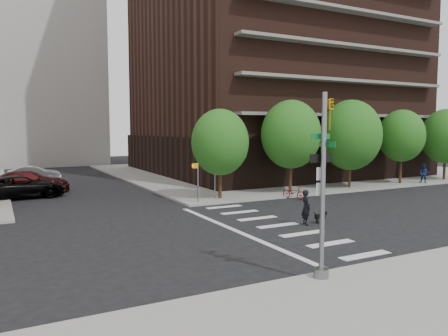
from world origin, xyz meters
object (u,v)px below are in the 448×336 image
(parked_car_maroon, at_px, (29,182))
(parked_car_silver, at_px, (35,174))
(scooter, at_px, (294,192))
(pedestrian_far, at_px, (424,173))
(dog_walker, at_px, (306,207))
(traffic_signal, at_px, (323,200))
(parked_car_black, at_px, (22,187))

(parked_car_maroon, height_order, parked_car_silver, parked_car_maroon)
(scooter, height_order, pedestrian_far, pedestrian_far)
(dog_walker, relative_size, pedestrian_far, 1.08)
(traffic_signal, distance_m, pedestrian_far, 28.62)
(parked_car_silver, xyz_separation_m, scooter, (15.46, -19.33, -0.28))
(parked_car_maroon, relative_size, scooter, 3.22)
(parked_car_maroon, xyz_separation_m, scooter, (16.39, -11.88, -0.38))
(parked_car_black, relative_size, scooter, 3.24)
(dog_walker, height_order, pedestrian_far, pedestrian_far)
(parked_car_silver, bearing_deg, dog_walker, -154.47)
(scooter, xyz_separation_m, pedestrian_far, (15.01, 1.00, 0.52))
(parked_car_silver, height_order, pedestrian_far, pedestrian_far)
(traffic_signal, relative_size, parked_car_black, 1.01)
(traffic_signal, height_order, pedestrian_far, traffic_signal)
(scooter, bearing_deg, parked_car_black, 133.80)
(parked_car_black, height_order, dog_walker, dog_walker)
(parked_car_silver, distance_m, scooter, 24.76)
(parked_car_black, distance_m, parked_car_silver, 10.13)
(traffic_signal, relative_size, dog_walker, 3.27)
(traffic_signal, distance_m, parked_car_silver, 33.94)
(dog_walker, xyz_separation_m, pedestrian_far, (19.48, 8.04, 0.09))
(parked_car_black, distance_m, dog_walker, 20.63)
(parked_car_black, bearing_deg, scooter, -123.86)
(traffic_signal, xyz_separation_m, pedestrian_far, (24.32, 14.99, -1.70))
(parked_car_black, bearing_deg, dog_walker, -147.63)
(traffic_signal, bearing_deg, parked_car_black, 108.34)
(parked_car_black, relative_size, parked_car_silver, 1.28)
(scooter, distance_m, dog_walker, 8.34)
(traffic_signal, xyz_separation_m, scooter, (9.31, 13.99, -2.22))
(dog_walker, bearing_deg, parked_car_maroon, 45.76)
(scooter, bearing_deg, pedestrian_far, -13.70)
(traffic_signal, height_order, dog_walker, traffic_signal)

